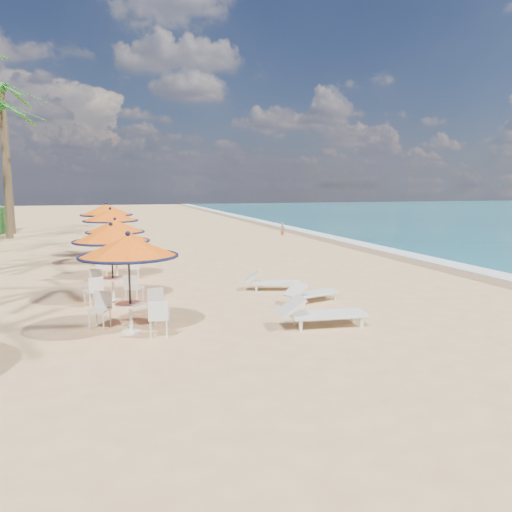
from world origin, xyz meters
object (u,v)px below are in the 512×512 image
(station_4, at_px, (108,216))
(lounger_near, at_px, (319,312))
(lounger_mid, at_px, (310,293))
(station_2, at_px, (115,232))
(lounger_far, at_px, (270,281))
(station_0, at_px, (130,258))
(station_1, at_px, (110,244))
(station_3, at_px, (110,220))

(station_4, relative_size, lounger_near, 1.18)
(station_4, bearing_deg, lounger_mid, -65.65)
(station_2, distance_m, lounger_far, 6.24)
(lounger_mid, height_order, lounger_far, lounger_far)
(station_0, bearing_deg, station_2, 91.21)
(station_1, distance_m, station_3, 7.57)
(lounger_near, height_order, lounger_far, lounger_near)
(lounger_near, bearing_deg, station_1, 143.36)
(station_4, height_order, lounger_mid, station_4)
(station_4, bearing_deg, station_0, -88.52)
(station_0, height_order, lounger_far, station_0)
(station_3, bearing_deg, lounger_near, -68.78)
(station_1, height_order, lounger_mid, station_1)
(station_3, relative_size, station_4, 0.95)
(station_1, distance_m, station_4, 10.31)
(station_3, relative_size, lounger_mid, 1.35)
(station_1, xyz_separation_m, station_3, (0.11, 7.56, 0.17))
(station_1, relative_size, station_2, 1.05)
(station_3, height_order, lounger_mid, station_3)
(station_0, xyz_separation_m, station_4, (-0.36, 13.79, 0.17))
(station_2, bearing_deg, lounger_mid, -47.34)
(station_1, relative_size, lounger_far, 1.24)
(station_4, bearing_deg, lounger_far, -64.20)
(station_0, height_order, station_2, station_0)
(lounger_near, bearing_deg, lounger_mid, 77.41)
(station_0, bearing_deg, lounger_near, -11.59)
(station_1, xyz_separation_m, lounger_near, (4.75, -4.37, -1.36))
(lounger_mid, bearing_deg, lounger_near, -126.65)
(station_1, bearing_deg, station_3, 89.13)
(station_0, relative_size, lounger_near, 1.07)
(station_2, distance_m, lounger_mid, 8.01)
(lounger_near, bearing_deg, station_2, 124.72)
(lounger_near, relative_size, lounger_far, 1.17)
(lounger_far, bearing_deg, station_0, -125.87)
(station_1, height_order, station_2, station_1)
(station_0, height_order, station_4, station_4)
(station_2, bearing_deg, lounger_far, -38.64)
(station_1, height_order, station_4, station_4)
(lounger_near, height_order, lounger_mid, lounger_near)
(station_2, relative_size, lounger_far, 1.19)
(lounger_near, bearing_deg, lounger_far, 92.96)
(lounger_mid, relative_size, lounger_far, 0.97)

